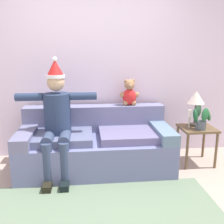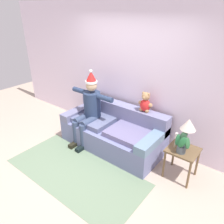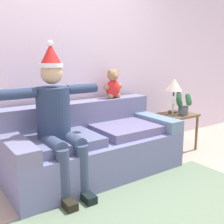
{
  "view_description": "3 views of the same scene",
  "coord_description": "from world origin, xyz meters",
  "px_view_note": "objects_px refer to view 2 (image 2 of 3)",
  "views": [
    {
      "loc": [
        -0.11,
        -2.29,
        1.58
      ],
      "look_at": [
        0.21,
        0.89,
        0.81
      ],
      "focal_mm": 40.53,
      "sensor_mm": 36.0,
      "label": 1
    },
    {
      "loc": [
        2.29,
        -1.95,
        2.58
      ],
      "look_at": [
        0.1,
        0.82,
        0.85
      ],
      "focal_mm": 34.78,
      "sensor_mm": 36.0,
      "label": 2
    },
    {
      "loc": [
        -1.56,
        -1.63,
        1.38
      ],
      "look_at": [
        0.15,
        0.81,
        0.74
      ],
      "focal_mm": 43.69,
      "sensor_mm": 36.0,
      "label": 3
    }
  ],
  "objects_px": {
    "table_lamp": "(188,126)",
    "candle_tall": "(176,138)",
    "side_table": "(182,154)",
    "person_seated": "(89,107)",
    "potted_plant": "(182,143)",
    "teddy_bear": "(145,103)",
    "couch": "(114,131)"
  },
  "relations": [
    {
      "from": "side_table",
      "to": "table_lamp",
      "type": "height_order",
      "value": "table_lamp"
    },
    {
      "from": "person_seated",
      "to": "teddy_bear",
      "type": "height_order",
      "value": "person_seated"
    },
    {
      "from": "potted_plant",
      "to": "candle_tall",
      "type": "bearing_deg",
      "value": 149.75
    },
    {
      "from": "couch",
      "to": "person_seated",
      "type": "bearing_deg",
      "value": -161.68
    },
    {
      "from": "person_seated",
      "to": "candle_tall",
      "type": "distance_m",
      "value": 1.79
    },
    {
      "from": "teddy_bear",
      "to": "candle_tall",
      "type": "relative_size",
      "value": 1.46
    },
    {
      "from": "side_table",
      "to": "potted_plant",
      "type": "bearing_deg",
      "value": -90.9
    },
    {
      "from": "table_lamp",
      "to": "candle_tall",
      "type": "height_order",
      "value": "table_lamp"
    },
    {
      "from": "person_seated",
      "to": "potted_plant",
      "type": "relative_size",
      "value": 4.24
    },
    {
      "from": "person_seated",
      "to": "teddy_bear",
      "type": "distance_m",
      "value": 1.12
    },
    {
      "from": "person_seated",
      "to": "potted_plant",
      "type": "distance_m",
      "value": 1.92
    },
    {
      "from": "teddy_bear",
      "to": "table_lamp",
      "type": "distance_m",
      "value": 0.94
    },
    {
      "from": "couch",
      "to": "person_seated",
      "type": "height_order",
      "value": "person_seated"
    },
    {
      "from": "couch",
      "to": "teddy_bear",
      "type": "bearing_deg",
      "value": 29.71
    },
    {
      "from": "person_seated",
      "to": "teddy_bear",
      "type": "bearing_deg",
      "value": 24.37
    },
    {
      "from": "teddy_bear",
      "to": "couch",
      "type": "bearing_deg",
      "value": -150.29
    },
    {
      "from": "side_table",
      "to": "candle_tall",
      "type": "distance_m",
      "value": 0.3
    },
    {
      "from": "teddy_bear",
      "to": "candle_tall",
      "type": "bearing_deg",
      "value": -24.0
    },
    {
      "from": "teddy_bear",
      "to": "potted_plant",
      "type": "xyz_separation_m",
      "value": [
        0.91,
        -0.43,
        -0.28
      ]
    },
    {
      "from": "side_table",
      "to": "couch",
      "type": "bearing_deg",
      "value": 178.47
    },
    {
      "from": "couch",
      "to": "teddy_bear",
      "type": "distance_m",
      "value": 0.88
    },
    {
      "from": "couch",
      "to": "teddy_bear",
      "type": "xyz_separation_m",
      "value": [
        0.51,
        0.29,
        0.66
      ]
    },
    {
      "from": "table_lamp",
      "to": "candle_tall",
      "type": "bearing_deg",
      "value": -138.56
    },
    {
      "from": "person_seated",
      "to": "potted_plant",
      "type": "bearing_deg",
      "value": 0.86
    },
    {
      "from": "person_seated",
      "to": "candle_tall",
      "type": "relative_size",
      "value": 5.79
    },
    {
      "from": "teddy_bear",
      "to": "side_table",
      "type": "xyz_separation_m",
      "value": [
        0.92,
        -0.33,
        -0.54
      ]
    },
    {
      "from": "side_table",
      "to": "table_lamp",
      "type": "xyz_separation_m",
      "value": [
        -0.01,
        0.09,
        0.48
      ]
    },
    {
      "from": "side_table",
      "to": "person_seated",
      "type": "bearing_deg",
      "value": -176.27
    },
    {
      "from": "table_lamp",
      "to": "teddy_bear",
      "type": "bearing_deg",
      "value": 165.08
    },
    {
      "from": "teddy_bear",
      "to": "side_table",
      "type": "bearing_deg",
      "value": -19.75
    },
    {
      "from": "potted_plant",
      "to": "table_lamp",
      "type": "bearing_deg",
      "value": 92.78
    },
    {
      "from": "couch",
      "to": "side_table",
      "type": "xyz_separation_m",
      "value": [
        1.43,
        -0.04,
        0.12
      ]
    }
  ]
}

